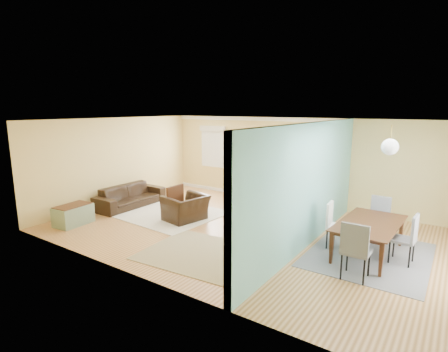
{
  "coord_description": "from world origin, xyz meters",
  "views": [
    {
      "loc": [
        4.05,
        -6.81,
        2.9
      ],
      "look_at": [
        -0.8,
        0.3,
        1.2
      ],
      "focal_mm": 28.0,
      "sensor_mm": 36.0,
      "label": 1
    }
  ],
  "objects_px": {
    "eames_chair": "(186,208)",
    "credenza": "(314,208)",
    "sofa": "(130,196)",
    "dining_table": "(370,239)",
    "green_chair": "(284,198)"
  },
  "relations": [
    {
      "from": "sofa",
      "to": "dining_table",
      "type": "relative_size",
      "value": 1.13
    },
    {
      "from": "eames_chair",
      "to": "credenza",
      "type": "height_order",
      "value": "credenza"
    },
    {
      "from": "green_chair",
      "to": "dining_table",
      "type": "relative_size",
      "value": 0.4
    },
    {
      "from": "eames_chair",
      "to": "dining_table",
      "type": "relative_size",
      "value": 0.54
    },
    {
      "from": "credenza",
      "to": "dining_table",
      "type": "height_order",
      "value": "credenza"
    },
    {
      "from": "credenza",
      "to": "dining_table",
      "type": "relative_size",
      "value": 0.77
    },
    {
      "from": "eames_chair",
      "to": "credenza",
      "type": "xyz_separation_m",
      "value": [
        2.83,
        1.67,
        0.07
      ]
    },
    {
      "from": "sofa",
      "to": "green_chair",
      "type": "bearing_deg",
      "value": -61.45
    },
    {
      "from": "eames_chair",
      "to": "green_chair",
      "type": "relative_size",
      "value": 1.34
    },
    {
      "from": "credenza",
      "to": "sofa",
      "type": "bearing_deg",
      "value": -162.61
    },
    {
      "from": "green_chair",
      "to": "dining_table",
      "type": "xyz_separation_m",
      "value": [
        2.74,
        -1.92,
        -0.01
      ]
    },
    {
      "from": "eames_chair",
      "to": "dining_table",
      "type": "bearing_deg",
      "value": 106.11
    },
    {
      "from": "eames_chair",
      "to": "dining_table",
      "type": "height_order",
      "value": "dining_table"
    },
    {
      "from": "eames_chair",
      "to": "credenza",
      "type": "distance_m",
      "value": 3.28
    },
    {
      "from": "credenza",
      "to": "dining_table",
      "type": "bearing_deg",
      "value": -38.19
    }
  ]
}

